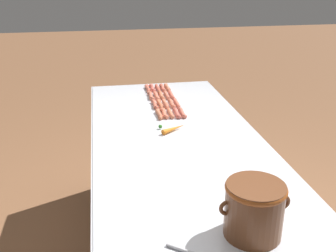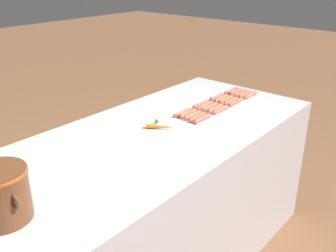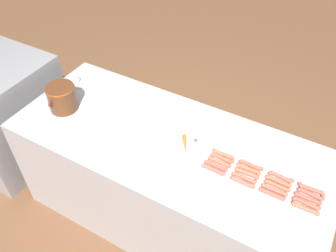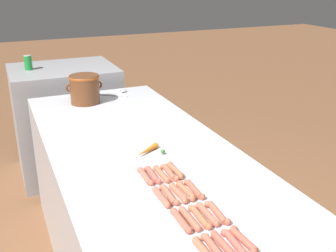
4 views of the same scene
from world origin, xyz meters
name	(u,v)px [view 4 (image 4 of 4)]	position (x,y,z in m)	size (l,w,h in m)	color
griddle_counter	(141,216)	(0.00, 0.00, 0.46)	(0.95, 2.28, 0.92)	#BCBCC1
back_cabinet	(67,121)	(-0.12, 1.67, 0.51)	(0.91, 0.75, 1.01)	#A0A0A4
hot_dog_0	(205,252)	(-0.11, -0.96, 0.93)	(0.03, 0.16, 0.03)	#CA704F
hot_dog_1	(181,220)	(-0.10, -0.76, 0.93)	(0.03, 0.16, 0.03)	#D3644E
hot_dog_2	(161,197)	(-0.11, -0.58, 0.93)	(0.03, 0.16, 0.03)	#D56A54
hot_dog_3	(145,176)	(-0.10, -0.38, 0.93)	(0.03, 0.16, 0.03)	#D26A55
hot_dog_4	(214,248)	(-0.07, -0.96, 0.93)	(0.03, 0.16, 0.03)	#D86952
hot_dog_5	(190,219)	(-0.07, -0.77, 0.93)	(0.03, 0.16, 0.03)	#CB6D53
hot_dog_6	(169,195)	(-0.07, -0.58, 0.93)	(0.03, 0.16, 0.03)	#D06D52
hot_dog_7	(153,175)	(-0.07, -0.38, 0.93)	(0.03, 0.16, 0.03)	#D26353
hot_dog_8	(224,245)	(-0.03, -0.96, 0.93)	(0.03, 0.16, 0.03)	#D1644E
hot_dog_9	(200,217)	(-0.03, -0.77, 0.93)	(0.03, 0.16, 0.03)	#CF704D
hot_dog_10	(178,193)	(-0.03, -0.58, 0.93)	(0.03, 0.16, 0.03)	#D47052
hot_dog_11	(161,174)	(-0.03, -0.39, 0.93)	(0.03, 0.16, 0.03)	#D3714F
hot_dog_12	(235,244)	(0.01, -0.96, 0.93)	(0.04, 0.16, 0.03)	#D66556
hot_dog_13	(207,214)	(0.01, -0.77, 0.93)	(0.03, 0.16, 0.03)	#D86F54
hot_dog_14	(186,191)	(0.01, -0.58, 0.93)	(0.03, 0.16, 0.03)	#D5714C
hot_dog_15	(170,172)	(0.01, -0.39, 0.93)	(0.04, 0.16, 0.03)	#D56C50
hot_dog_16	(243,240)	(0.05, -0.96, 0.93)	(0.04, 0.16, 0.03)	#D2654D
hot_dog_17	(217,213)	(0.05, -0.77, 0.93)	(0.04, 0.16, 0.03)	#CC6A51
hot_dog_18	(194,189)	(0.05, -0.58, 0.93)	(0.03, 0.16, 0.03)	#CE644D
hot_dog_19	(175,170)	(0.05, -0.39, 0.93)	(0.03, 0.16, 0.03)	#CD704F
bean_pot	(85,88)	(-0.10, 0.86, 1.03)	(0.27, 0.22, 0.20)	brown
serving_spoon	(120,92)	(0.20, 0.99, 0.93)	(0.24, 0.19, 0.02)	#B7B7BC
carrot	(148,151)	(0.01, -0.13, 0.94)	(0.16, 0.12, 0.03)	orange
soda_can	(28,63)	(-0.40, 1.69, 1.08)	(0.07, 0.07, 0.12)	#1E8C38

